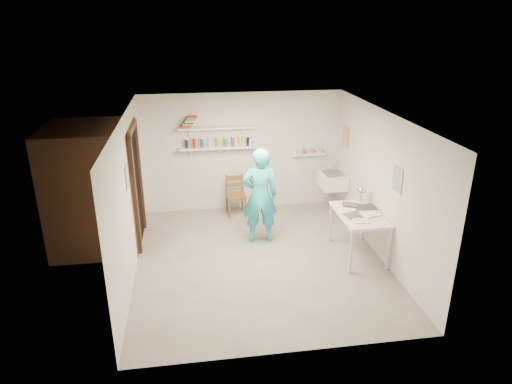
{
  "coord_description": "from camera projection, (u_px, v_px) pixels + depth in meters",
  "views": [
    {
      "loc": [
        -1.06,
        -6.54,
        3.79
      ],
      "look_at": [
        0.0,
        0.4,
        1.05
      ],
      "focal_mm": 32.0,
      "sensor_mm": 36.0,
      "label": 1
    }
  ],
  "objects": [
    {
      "name": "poster_right_b",
      "position": [
        398.0,
        179.0,
        6.78
      ],
      "size": [
        0.01,
        0.3,
        0.38
      ],
      "primitive_type": "cube",
      "color": "#3F724C",
      "rests_on": "wall_right"
    },
    {
      "name": "wall_front",
      "position": [
        292.0,
        266.0,
        5.04
      ],
      "size": [
        4.0,
        0.02,
        2.4
      ],
      "primitive_type": "cube",
      "color": "silver",
      "rests_on": "ground"
    },
    {
      "name": "door_lintel",
      "position": [
        132.0,
        128.0,
        7.5
      ],
      "size": [
        0.06,
        1.05,
        0.1
      ],
      "primitive_type": "cube",
      "color": "brown",
      "rests_on": "wall_left"
    },
    {
      "name": "papers",
      "position": [
        360.0,
        213.0,
        7.42
      ],
      "size": [
        0.3,
        0.22,
        0.03
      ],
      "color": "silver",
      "rests_on": "work_table"
    },
    {
      "name": "doorway_recess",
      "position": [
        137.0,
        187.0,
        7.88
      ],
      "size": [
        0.02,
        0.9,
        2.0
      ],
      "primitive_type": "cube",
      "color": "black",
      "rests_on": "wall_left"
    },
    {
      "name": "man",
      "position": [
        260.0,
        196.0,
        7.9
      ],
      "size": [
        0.65,
        0.45,
        1.72
      ],
      "primitive_type": "imported",
      "rotation": [
        0.0,
        0.0,
        3.09
      ],
      "color": "#28B2CC",
      "rests_on": "ground"
    },
    {
      "name": "door_jamb_far",
      "position": [
        140.0,
        178.0,
        8.34
      ],
      "size": [
        0.06,
        0.1,
        2.0
      ],
      "primitive_type": "cube",
      "color": "brown",
      "rests_on": "ground"
    },
    {
      "name": "wall_back",
      "position": [
        242.0,
        152.0,
        9.2
      ],
      "size": [
        4.0,
        0.02,
        2.4
      ],
      "primitive_type": "cube",
      "color": "silver",
      "rests_on": "ground"
    },
    {
      "name": "poster_left",
      "position": [
        127.0,
        176.0,
        6.76
      ],
      "size": [
        0.01,
        0.28,
        0.36
      ],
      "primitive_type": "cube",
      "color": "#334C7F",
      "rests_on": "wall_left"
    },
    {
      "name": "wall_right",
      "position": [
        382.0,
        185.0,
        7.4
      ],
      "size": [
        0.02,
        4.5,
        2.4
      ],
      "primitive_type": "cube",
      "color": "silver",
      "rests_on": "ground"
    },
    {
      "name": "door_jamb_near",
      "position": [
        135.0,
        198.0,
        7.42
      ],
      "size": [
        0.06,
        0.1,
        2.0
      ],
      "primitive_type": "cube",
      "color": "brown",
      "rests_on": "ground"
    },
    {
      "name": "wall_left",
      "position": [
        128.0,
        200.0,
        6.84
      ],
      "size": [
        0.02,
        4.5,
        2.4
      ],
      "primitive_type": "cube",
      "color": "silver",
      "rests_on": "ground"
    },
    {
      "name": "shelf_lower",
      "position": [
        218.0,
        148.0,
        8.95
      ],
      "size": [
        1.5,
        0.22,
        0.03
      ],
      "primitive_type": "cube",
      "color": "white",
      "rests_on": "wall_back"
    },
    {
      "name": "floor",
      "position": [
        260.0,
        260.0,
        7.56
      ],
      "size": [
        4.0,
        4.5,
        0.02
      ],
      "primitive_type": "cube",
      "color": "slate",
      "rests_on": "ground"
    },
    {
      "name": "poster_right_a",
      "position": [
        345.0,
        137.0,
        8.93
      ],
      "size": [
        0.01,
        0.34,
        0.42
      ],
      "primitive_type": "cube",
      "color": "#995933",
      "rests_on": "wall_right"
    },
    {
      "name": "ledge_shelf",
      "position": [
        308.0,
        154.0,
        9.33
      ],
      "size": [
        0.7,
        0.14,
        0.03
      ],
      "primitive_type": "cube",
      "color": "white",
      "rests_on": "wall_back"
    },
    {
      "name": "wall_clock",
      "position": [
        257.0,
        176.0,
        8.0
      ],
      "size": [
        0.31,
        0.05,
        0.31
      ],
      "primitive_type": "cylinder",
      "rotation": [
        1.57,
        0.0,
        -0.06
      ],
      "color": "beige",
      "rests_on": "man"
    },
    {
      "name": "shelf_upper",
      "position": [
        217.0,
        128.0,
        8.81
      ],
      "size": [
        1.5,
        0.22,
        0.03
      ],
      "primitive_type": "cube",
      "color": "white",
      "rests_on": "wall_back"
    },
    {
      "name": "ledge_pots",
      "position": [
        308.0,
        151.0,
        9.31
      ],
      "size": [
        0.48,
        0.07,
        0.09
      ],
      "color": "silver",
      "rests_on": "ledge_shelf"
    },
    {
      "name": "spray_cans",
      "position": [
        218.0,
        143.0,
        8.92
      ],
      "size": [
        1.31,
        0.06,
        0.17
      ],
      "color": "black",
      "rests_on": "shelf_lower"
    },
    {
      "name": "belfast_sink",
      "position": [
        333.0,
        180.0,
        9.11
      ],
      "size": [
        0.48,
        0.6,
        0.3
      ],
      "primitive_type": "cube",
      "color": "white",
      "rests_on": "wall_right"
    },
    {
      "name": "wooden_chair",
      "position": [
        236.0,
        196.0,
        9.11
      ],
      "size": [
        0.41,
        0.39,
        0.83
      ],
      "primitive_type": "cube",
      "rotation": [
        0.0,
        0.0,
        0.07
      ],
      "color": "brown",
      "rests_on": "ground"
    },
    {
      "name": "corridor_box",
      "position": [
        94.0,
        187.0,
        7.76
      ],
      "size": [
        1.4,
        1.5,
        2.1
      ],
      "primitive_type": "cube",
      "color": "brown",
      "rests_on": "ground"
    },
    {
      "name": "desk_lamp",
      "position": [
        362.0,
        190.0,
        7.8
      ],
      "size": [
        0.14,
        0.14,
        0.14
      ],
      "primitive_type": "sphere",
      "color": "silver",
      "rests_on": "work_table"
    },
    {
      "name": "ceiling",
      "position": [
        260.0,
        115.0,
        6.68
      ],
      "size": [
        4.0,
        4.5,
        0.02
      ],
      "primitive_type": "cube",
      "color": "silver",
      "rests_on": "wall_back"
    },
    {
      "name": "work_table",
      "position": [
        358.0,
        234.0,
        7.57
      ],
      "size": [
        0.69,
        1.15,
        0.77
      ],
      "primitive_type": "cube",
      "color": "silver",
      "rests_on": "ground"
    },
    {
      "name": "book_stack",
      "position": [
        189.0,
        122.0,
        8.69
      ],
      "size": [
        0.32,
        0.14,
        0.22
      ],
      "color": "red",
      "rests_on": "shelf_upper"
    }
  ]
}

